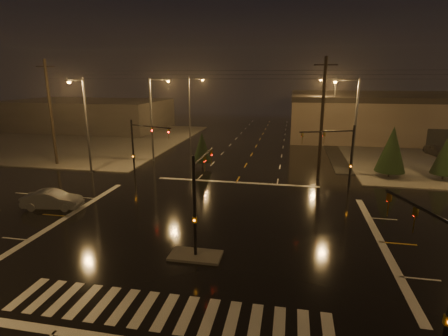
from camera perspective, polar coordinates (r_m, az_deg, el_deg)
The scene contains 22 objects.
ground at distance 24.40m, azimuth -2.11°, elevation -9.79°, with size 140.00×140.00×0.00m, color black.
sidewalk_nw at distance 63.23m, azimuth -22.96°, elevation 4.37°, with size 36.00×36.00×0.12m, color #4D4B45.
median_island at distance 20.90m, azimuth -4.66°, elevation -14.04°, with size 3.00×1.60×0.15m, color #4D4B45.
crosswalk at distance 16.95m, azimuth -9.55°, elevation -22.12°, with size 15.00×2.60×0.01m, color beige.
stop_bar_far at distance 34.52m, azimuth 2.02°, elevation -2.34°, with size 16.00×0.50×0.01m, color beige.
commercial_block at distance 75.56m, azimuth -21.33°, elevation 8.14°, with size 30.00×18.00×5.60m, color #393532.
signal_mast_median at distance 20.26m, azimuth -4.17°, elevation -3.63°, with size 0.25×4.59×6.00m.
signal_mast_ne at distance 32.67m, azimuth 18.54°, elevation 2.77°, with size 4.84×1.86×6.00m.
signal_mast_nw at distance 35.52m, azimuth -13.50°, elevation 4.03°, with size 4.84×1.86×6.00m.
signal_mast_se at distance 14.42m, azimuth 31.41°, elevation -13.96°, with size 1.55×3.87×6.00m.
streetlight_1 at distance 43.05m, azimuth -11.41°, elevation 8.66°, with size 2.77×0.32×10.00m.
streetlight_2 at distance 58.12m, azimuth -5.38°, elevation 10.37°, with size 2.77×0.32×10.00m.
streetlight_3 at distance 38.35m, azimuth 20.23°, elevation 7.34°, with size 2.77×0.32×10.00m.
streetlight_4 at distance 58.10m, azimuth 17.25°, elevation 9.78°, with size 2.77×0.32×10.00m.
streetlight_5 at distance 39.24m, azimuth -21.79°, elevation 7.35°, with size 0.32×2.77×10.00m.
utility_pole_0 at distance 44.94m, azimuth -26.43°, elevation 8.09°, with size 2.20×0.32×12.00m.
utility_pole_1 at distance 35.95m, azimuth 15.71°, elevation 7.79°, with size 2.20×0.32×12.00m.
conifer_0 at distance 39.20m, azimuth 25.72°, elevation 2.79°, with size 2.97×2.97×5.33m.
conifer_1 at distance 40.89m, azimuth 32.54°, elevation 1.89°, with size 2.54×2.54×4.66m.
conifer_3 at distance 39.76m, azimuth -3.60°, elevation 3.44°, with size 2.15×2.15×4.06m.
car_parked at distance 53.60m, azimuth 31.49°, elevation 2.43°, with size 1.72×4.29×1.46m, color black.
car_crossing at distance 30.70m, azimuth -26.25°, elevation -4.66°, with size 1.56×4.49×1.48m, color slate.
Camera 1 is at (5.11, -21.62, 10.10)m, focal length 28.00 mm.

